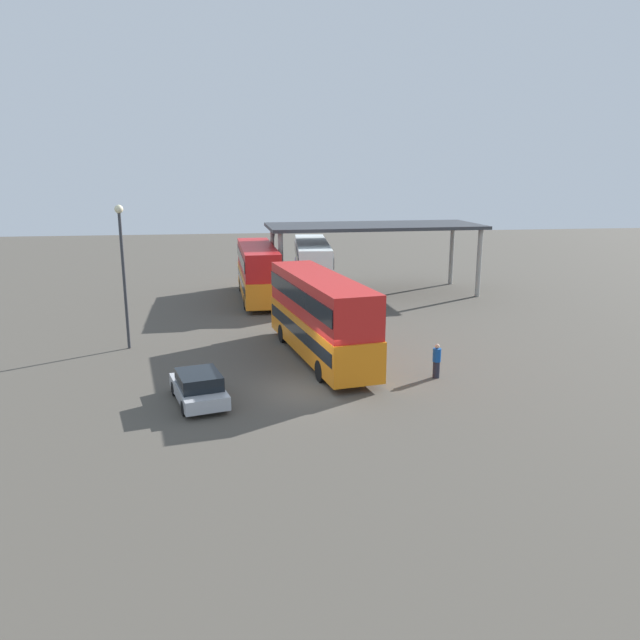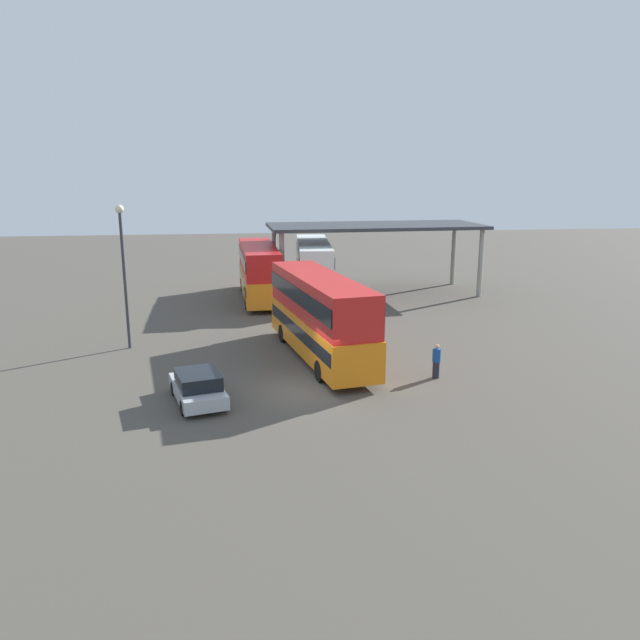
# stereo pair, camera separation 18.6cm
# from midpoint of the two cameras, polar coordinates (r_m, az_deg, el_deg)

# --- Properties ---
(ground_plane) EXTENTS (140.00, 140.00, 0.00)m
(ground_plane) POSITION_cam_midpoint_polar(r_m,az_deg,el_deg) (27.02, -0.92, -6.53)
(ground_plane) COLOR #4D4840
(double_decker_main) EXTENTS (4.29, 11.47, 4.25)m
(double_decker_main) POSITION_cam_midpoint_polar(r_m,az_deg,el_deg) (30.92, 0.17, 0.60)
(double_decker_main) COLOR orange
(double_decker_main) RESTS_ON ground_plane
(parked_hatchback) EXTENTS (2.67, 4.19, 1.35)m
(parked_hatchback) POSITION_cam_midpoint_polar(r_m,az_deg,el_deg) (25.86, -11.10, -6.16)
(parked_hatchback) COLOR #B5B7BC
(parked_hatchback) RESTS_ON ground_plane
(double_decker_near_canopy) EXTENTS (2.88, 11.12, 4.02)m
(double_decker_near_canopy) POSITION_cam_midpoint_polar(r_m,az_deg,el_deg) (45.75, -5.58, 4.68)
(double_decker_near_canopy) COLOR orange
(double_decker_near_canopy) RESTS_ON ground_plane
(double_decker_mid_row) EXTENTS (3.30, 11.52, 4.13)m
(double_decker_mid_row) POSITION_cam_midpoint_polar(r_m,az_deg,el_deg) (46.84, -0.50, 5.03)
(double_decker_mid_row) COLOR navy
(double_decker_mid_row) RESTS_ON ground_plane
(depot_canopy) EXTENTS (16.52, 7.22, 5.37)m
(depot_canopy) POSITION_cam_midpoint_polar(r_m,az_deg,el_deg) (47.63, 5.29, 8.43)
(depot_canopy) COLOR #33353A
(depot_canopy) RESTS_ON ground_plane
(lamppost_tall) EXTENTS (0.44, 0.44, 7.66)m
(lamppost_tall) POSITION_cam_midpoint_polar(r_m,az_deg,el_deg) (33.80, -17.72, 5.40)
(lamppost_tall) COLOR #33353A
(lamppost_tall) RESTS_ON ground_plane
(pedestrian_waiting) EXTENTS (0.38, 0.38, 1.62)m
(pedestrian_waiting) POSITION_cam_midpoint_polar(r_m,az_deg,el_deg) (28.81, 10.97, -3.79)
(pedestrian_waiting) COLOR #262633
(pedestrian_waiting) RESTS_ON ground_plane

